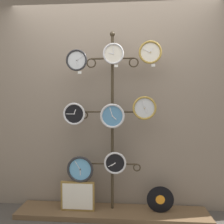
{
  "coord_description": "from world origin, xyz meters",
  "views": [
    {
      "loc": [
        0.19,
        -2.1,
        1.33
      ],
      "look_at": [
        0.0,
        0.36,
        1.2
      ],
      "focal_mm": 35.0,
      "sensor_mm": 36.0,
      "label": 1
    }
  ],
  "objects_px": {
    "display_stand": "(112,159)",
    "clock_middle_right": "(144,108)",
    "clock_bottom_left": "(80,169)",
    "clock_top_right": "(150,52)",
    "clock_middle_center": "(112,116)",
    "clock_middle_left": "(74,114)",
    "clock_top_center": "(113,54)",
    "clock_top_left": "(77,60)",
    "clock_bottom_center": "(115,163)",
    "vinyl_record": "(160,200)",
    "picture_frame": "(78,196)"
  },
  "relations": [
    {
      "from": "clock_top_right",
      "to": "clock_bottom_left",
      "type": "bearing_deg",
      "value": -179.45
    },
    {
      "from": "clock_top_left",
      "to": "clock_top_center",
      "type": "height_order",
      "value": "clock_top_center"
    },
    {
      "from": "clock_middle_center",
      "to": "clock_bottom_left",
      "type": "xyz_separation_m",
      "value": [
        -0.37,
        0.0,
        -0.61
      ]
    },
    {
      "from": "display_stand",
      "to": "clock_top_right",
      "type": "bearing_deg",
      "value": -11.02
    },
    {
      "from": "clock_middle_left",
      "to": "clock_middle_center",
      "type": "xyz_separation_m",
      "value": [
        0.44,
        -0.01,
        -0.02
      ]
    },
    {
      "from": "clock_top_center",
      "to": "clock_bottom_left",
      "type": "relative_size",
      "value": 0.76
    },
    {
      "from": "clock_middle_right",
      "to": "picture_frame",
      "type": "xyz_separation_m",
      "value": [
        -0.75,
        0.0,
        -1.02
      ]
    },
    {
      "from": "display_stand",
      "to": "clock_middle_left",
      "type": "distance_m",
      "value": 0.68
    },
    {
      "from": "picture_frame",
      "to": "clock_bottom_left",
      "type": "bearing_deg",
      "value": 14.62
    },
    {
      "from": "display_stand",
      "to": "clock_middle_right",
      "type": "xyz_separation_m",
      "value": [
        0.36,
        -0.1,
        0.6
      ]
    },
    {
      "from": "clock_top_center",
      "to": "clock_top_left",
      "type": "bearing_deg",
      "value": -177.3
    },
    {
      "from": "clock_middle_center",
      "to": "vinyl_record",
      "type": "relative_size",
      "value": 0.9
    },
    {
      "from": "clock_top_right",
      "to": "clock_middle_right",
      "type": "distance_m",
      "value": 0.61
    },
    {
      "from": "clock_top_right",
      "to": "clock_middle_left",
      "type": "xyz_separation_m",
      "value": [
        -0.85,
        0.0,
        -0.68
      ]
    },
    {
      "from": "clock_middle_left",
      "to": "clock_middle_center",
      "type": "bearing_deg",
      "value": -1.79
    },
    {
      "from": "clock_middle_left",
      "to": "clock_bottom_left",
      "type": "xyz_separation_m",
      "value": [
        0.07,
        -0.01,
        -0.63
      ]
    },
    {
      "from": "clock_middle_left",
      "to": "clock_middle_center",
      "type": "relative_size",
      "value": 0.92
    },
    {
      "from": "clock_middle_left",
      "to": "clock_bottom_left",
      "type": "relative_size",
      "value": 0.83
    },
    {
      "from": "clock_top_right",
      "to": "clock_bottom_left",
      "type": "height_order",
      "value": "clock_top_right"
    },
    {
      "from": "clock_top_right",
      "to": "clock_bottom_center",
      "type": "distance_m",
      "value": 1.29
    },
    {
      "from": "clock_top_right",
      "to": "clock_bottom_left",
      "type": "distance_m",
      "value": 1.53
    },
    {
      "from": "vinyl_record",
      "to": "picture_frame",
      "type": "relative_size",
      "value": 0.78
    },
    {
      "from": "display_stand",
      "to": "clock_top_right",
      "type": "distance_m",
      "value": 1.28
    },
    {
      "from": "clock_middle_center",
      "to": "clock_top_right",
      "type": "bearing_deg",
      "value": 1.51
    },
    {
      "from": "clock_middle_center",
      "to": "clock_top_left",
      "type": "bearing_deg",
      "value": -177.72
    },
    {
      "from": "clock_bottom_left",
      "to": "picture_frame",
      "type": "relative_size",
      "value": 0.78
    },
    {
      "from": "clock_middle_left",
      "to": "clock_bottom_center",
      "type": "xyz_separation_m",
      "value": [
        0.47,
        -0.01,
        -0.55
      ]
    },
    {
      "from": "clock_bottom_center",
      "to": "clock_bottom_left",
      "type": "bearing_deg",
      "value": -179.51
    },
    {
      "from": "clock_top_left",
      "to": "vinyl_record",
      "type": "relative_size",
      "value": 0.78
    },
    {
      "from": "clock_bottom_center",
      "to": "clock_top_center",
      "type": "bearing_deg",
      "value": -170.37
    },
    {
      "from": "clock_bottom_left",
      "to": "display_stand",
      "type": "bearing_deg",
      "value": 13.87
    },
    {
      "from": "clock_top_center",
      "to": "clock_middle_left",
      "type": "bearing_deg",
      "value": 178.69
    },
    {
      "from": "clock_bottom_center",
      "to": "vinyl_record",
      "type": "bearing_deg",
      "value": 1.83
    },
    {
      "from": "clock_top_right",
      "to": "picture_frame",
      "type": "relative_size",
      "value": 0.64
    },
    {
      "from": "clock_top_left",
      "to": "clock_middle_center",
      "type": "height_order",
      "value": "clock_top_left"
    },
    {
      "from": "display_stand",
      "to": "clock_top_left",
      "type": "distance_m",
      "value": 1.19
    },
    {
      "from": "picture_frame",
      "to": "clock_top_center",
      "type": "bearing_deg",
      "value": 1.13
    },
    {
      "from": "display_stand",
      "to": "clock_top_center",
      "type": "height_order",
      "value": "display_stand"
    },
    {
      "from": "clock_middle_right",
      "to": "clock_middle_left",
      "type": "bearing_deg",
      "value": 178.58
    },
    {
      "from": "clock_top_right",
      "to": "clock_middle_left",
      "type": "bearing_deg",
      "value": 179.82
    },
    {
      "from": "clock_top_center",
      "to": "vinyl_record",
      "type": "height_order",
      "value": "clock_top_center"
    },
    {
      "from": "clock_top_right",
      "to": "clock_bottom_center",
      "type": "xyz_separation_m",
      "value": [
        -0.38,
        -0.0,
        -1.23
      ]
    },
    {
      "from": "clock_middle_right",
      "to": "clock_bottom_left",
      "type": "distance_m",
      "value": 1.01
    },
    {
      "from": "clock_top_left",
      "to": "clock_top_center",
      "type": "relative_size",
      "value": 1.03
    },
    {
      "from": "clock_top_right",
      "to": "clock_middle_center",
      "type": "relative_size",
      "value": 0.92
    },
    {
      "from": "clock_top_left",
      "to": "clock_middle_center",
      "type": "bearing_deg",
      "value": 2.28
    },
    {
      "from": "clock_middle_left",
      "to": "clock_top_right",
      "type": "bearing_deg",
      "value": -0.18
    },
    {
      "from": "clock_middle_center",
      "to": "clock_bottom_left",
      "type": "bearing_deg",
      "value": 179.48
    },
    {
      "from": "clock_middle_center",
      "to": "picture_frame",
      "type": "distance_m",
      "value": 1.01
    },
    {
      "from": "clock_middle_center",
      "to": "clock_bottom_left",
      "type": "relative_size",
      "value": 0.9
    }
  ]
}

